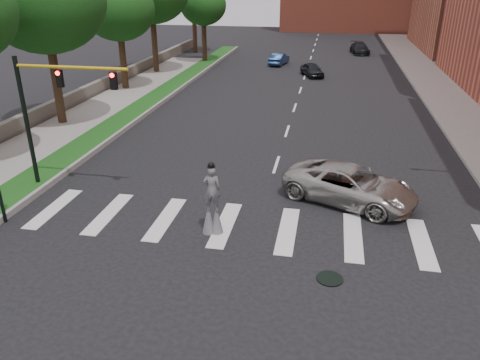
% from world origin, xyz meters
% --- Properties ---
extents(ground_plane, '(160.00, 160.00, 0.00)m').
position_xyz_m(ground_plane, '(0.00, 0.00, 0.00)').
color(ground_plane, black).
rests_on(ground_plane, ground).
extents(grass_median, '(2.00, 60.00, 0.25)m').
position_xyz_m(grass_median, '(-11.50, 20.00, 0.12)').
color(grass_median, '#144614').
rests_on(grass_median, ground).
extents(median_curb, '(0.20, 60.00, 0.28)m').
position_xyz_m(median_curb, '(-10.45, 20.00, 0.14)').
color(median_curb, gray).
rests_on(median_curb, ground).
extents(sidewalk_left, '(4.00, 60.00, 0.18)m').
position_xyz_m(sidewalk_left, '(-14.50, 10.00, 0.09)').
color(sidewalk_left, gray).
rests_on(sidewalk_left, ground).
extents(sidewalk_right, '(5.00, 90.00, 0.18)m').
position_xyz_m(sidewalk_right, '(12.50, 25.00, 0.09)').
color(sidewalk_right, gray).
rests_on(sidewalk_right, ground).
extents(stone_wall, '(0.50, 56.00, 1.10)m').
position_xyz_m(stone_wall, '(-17.00, 22.00, 0.55)').
color(stone_wall, '#5F5A51').
rests_on(stone_wall, ground).
extents(manhole, '(0.90, 0.90, 0.04)m').
position_xyz_m(manhole, '(3.00, -2.00, 0.02)').
color(manhole, black).
rests_on(manhole, ground).
extents(traffic_signal, '(5.30, 0.23, 6.20)m').
position_xyz_m(traffic_signal, '(-9.78, 3.00, 4.15)').
color(traffic_signal, black).
rests_on(traffic_signal, ground).
extents(stilt_performer, '(0.84, 0.57, 3.01)m').
position_xyz_m(stilt_performer, '(-1.63, 0.30, 1.22)').
color(stilt_performer, black).
rests_on(stilt_performer, ground).
extents(suv_crossing, '(6.50, 4.84, 1.64)m').
position_xyz_m(suv_crossing, '(3.74, 4.15, 0.82)').
color(suv_crossing, '#ABA8A1').
rests_on(suv_crossing, ground).
extents(car_near, '(2.85, 4.09, 1.29)m').
position_xyz_m(car_near, '(0.68, 32.46, 0.65)').
color(car_near, black).
rests_on(car_near, ground).
extents(car_mid, '(2.07, 4.11, 1.29)m').
position_xyz_m(car_mid, '(-3.33, 38.31, 0.65)').
color(car_mid, navy).
rests_on(car_mid, ground).
extents(car_far, '(2.63, 4.99, 1.38)m').
position_xyz_m(car_far, '(6.00, 48.38, 0.69)').
color(car_far, black).
rests_on(car_far, ground).
extents(tree_2, '(7.63, 7.63, 11.22)m').
position_xyz_m(tree_2, '(-15.25, 12.59, 7.95)').
color(tree_2, black).
rests_on(tree_2, ground).
extents(tree_3, '(6.13, 6.13, 9.38)m').
position_xyz_m(tree_3, '(-15.31, 23.31, 6.75)').
color(tree_3, black).
rests_on(tree_3, ground).
extents(tree_6, '(5.14, 5.14, 8.48)m').
position_xyz_m(tree_6, '(-11.96, 38.13, 6.24)').
color(tree_6, black).
rests_on(tree_6, ground).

